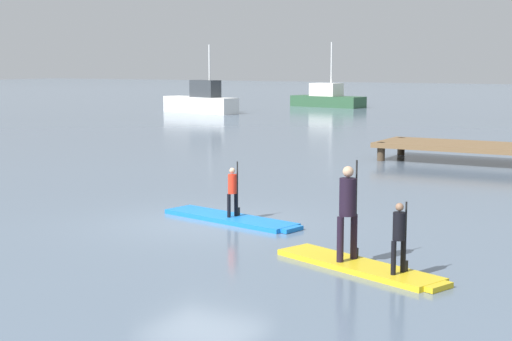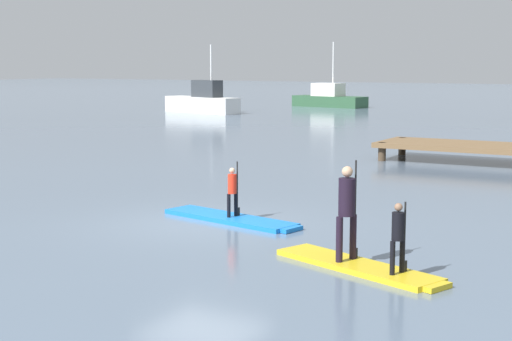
{
  "view_description": "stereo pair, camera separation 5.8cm",
  "coord_description": "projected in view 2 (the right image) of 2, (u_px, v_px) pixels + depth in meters",
  "views": [
    {
      "loc": [
        9.49,
        -14.28,
        3.55
      ],
      "look_at": [
        0.4,
        1.68,
        1.02
      ],
      "focal_mm": 55.21,
      "sensor_mm": 36.0,
      "label": 1
    },
    {
      "loc": [
        9.54,
        -14.25,
        3.55
      ],
      "look_at": [
        0.4,
        1.68,
        1.02
      ],
      "focal_mm": 55.21,
      "sensor_mm": 36.0,
      "label": 2
    }
  ],
  "objects": [
    {
      "name": "motor_boat_small_navy",
      "position": [
        329.0,
        98.0,
        63.31
      ],
      "size": [
        6.41,
        2.97,
        5.17
      ],
      "color": "#2D5638",
      "rests_on": "ground"
    },
    {
      "name": "paddleboard_far",
      "position": [
        359.0,
        267.0,
        13.58
      ],
      "size": [
        3.46,
        1.84,
        0.1
      ],
      "color": "gold",
      "rests_on": "ground"
    },
    {
      "name": "ground_plane",
      "position": [
        203.0,
        224.0,
        17.43
      ],
      "size": [
        240.0,
        240.0,
        0.0
      ],
      "primitive_type": "plane",
      "color": "slate"
    },
    {
      "name": "paddler_adult",
      "position": [
        347.0,
        207.0,
        13.69
      ],
      "size": [
        0.38,
        0.5,
        1.76
      ],
      "color": "black",
      "rests_on": "paddleboard_far"
    },
    {
      "name": "paddler_child_solo",
      "position": [
        233.0,
        189.0,
        17.66
      ],
      "size": [
        0.23,
        0.39,
        1.24
      ],
      "color": "black",
      "rests_on": "paddleboard_near"
    },
    {
      "name": "floating_dock",
      "position": [
        493.0,
        148.0,
        27.66
      ],
      "size": [
        8.0,
        2.77,
        0.67
      ],
      "color": "brown",
      "rests_on": "ground"
    },
    {
      "name": "fishing_boat_green_midground",
      "position": [
        203.0,
        101.0,
        55.9
      ],
      "size": [
        6.59,
        3.0,
        4.79
      ],
      "color": "silver",
      "rests_on": "ground"
    },
    {
      "name": "paddler_child_front",
      "position": [
        398.0,
        234.0,
        12.87
      ],
      "size": [
        0.27,
        0.39,
        1.18
      ],
      "color": "black",
      "rests_on": "paddleboard_far"
    },
    {
      "name": "paddleboard_near",
      "position": [
        232.0,
        219.0,
        17.75
      ],
      "size": [
        3.68,
        1.5,
        0.1
      ],
      "color": "blue",
      "rests_on": "ground"
    }
  ]
}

